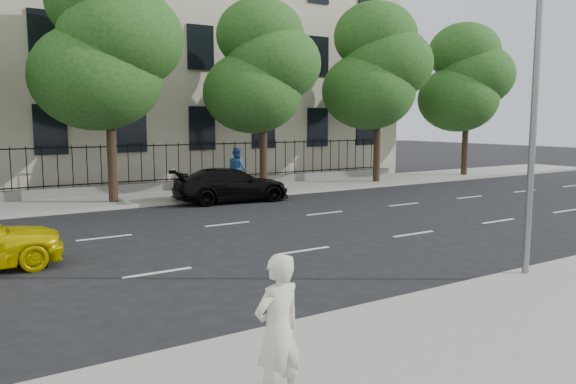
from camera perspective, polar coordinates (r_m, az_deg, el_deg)
name	(u,v)px	position (r m, az deg, el deg)	size (l,w,h in m)	color
ground	(366,272)	(12.95, 7.96, -8.07)	(120.00, 120.00, 0.00)	black
near_sidewalk	(524,322)	(10.37, 22.84, -12.09)	(60.00, 4.00, 0.15)	gray
far_sidewalk	(155,197)	(25.05, -13.36, -0.54)	(60.00, 4.00, 0.15)	gray
lane_markings	(261,236)	(16.73, -2.72, -4.46)	(49.60, 4.62, 0.01)	silver
masonry_building	(94,17)	(33.87, -19.09, 16.45)	(34.60, 12.11, 18.50)	#C3B59B
iron_fence	(142,181)	(26.58, -14.62, 1.11)	(30.00, 0.50, 2.20)	slate
street_light	(515,38)	(13.26, 22.11, 14.29)	(0.25, 3.32, 8.05)	slate
tree_c	(107,43)	(23.82, -17.89, 14.20)	(5.89, 5.50, 9.80)	#382619
tree_d	(262,67)	(26.46, -2.68, 12.56)	(5.34, 4.94, 8.84)	#382619
tree_e	(377,67)	(30.60, 9.02, 12.45)	(5.71, 5.31, 9.46)	#382619
tree_f	(466,78)	(35.59, 17.62, 10.95)	(5.52, 5.12, 9.01)	#382619
black_sedan	(232,185)	(23.64, -5.75, 0.72)	(2.00, 4.92, 1.43)	black
woman_near	(278,331)	(6.55, -1.04, -13.93)	(0.65, 0.43, 1.79)	beige
pedestrian_far	(237,169)	(26.24, -5.19, 2.35)	(0.98, 0.76, 2.01)	#245495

